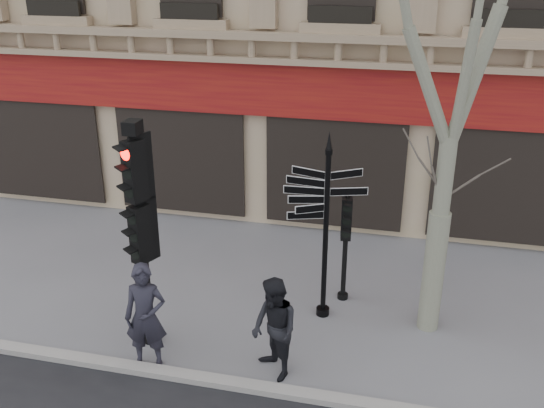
{
  "coord_description": "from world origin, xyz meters",
  "views": [
    {
      "loc": [
        1.74,
        -9.06,
        6.66
      ],
      "look_at": [
        -0.56,
        0.6,
        2.47
      ],
      "focal_mm": 40.0,
      "sensor_mm": 36.0,
      "label": 1
    }
  ],
  "objects": [
    {
      "name": "ground",
      "position": [
        0.0,
        0.0,
        0.0
      ],
      "size": [
        80.0,
        80.0,
        0.0
      ],
      "primitive_type": "plane",
      "color": "slate",
      "rests_on": "ground"
    },
    {
      "name": "kerb",
      "position": [
        0.0,
        -1.4,
        0.06
      ],
      "size": [
        80.0,
        0.25,
        0.12
      ],
      "primitive_type": "cube",
      "color": "gray",
      "rests_on": "ground"
    },
    {
      "name": "fingerpost",
      "position": [
        0.36,
        1.08,
        2.51
      ],
      "size": [
        1.76,
        1.76,
        3.74
      ],
      "rotation": [
        0.0,
        0.0,
        0.13
      ],
      "color": "black",
      "rests_on": "ground"
    },
    {
      "name": "traffic_signal_main",
      "position": [
        -2.57,
        -0.52,
        2.63
      ],
      "size": [
        0.55,
        0.48,
        4.17
      ],
      "rotation": [
        0.0,
        0.0,
        -0.41
      ],
      "color": "black",
      "rests_on": "ground"
    },
    {
      "name": "traffic_signal_secondary",
      "position": [
        0.67,
        1.77,
        1.58
      ],
      "size": [
        0.41,
        0.32,
        2.26
      ],
      "rotation": [
        0.0,
        0.0,
        0.15
      ],
      "color": "black",
      "rests_on": "ground"
    },
    {
      "name": "pedestrian_a",
      "position": [
        -2.32,
        -1.17,
        0.97
      ],
      "size": [
        0.79,
        0.6,
        1.94
      ],
      "primitive_type": "imported",
      "rotation": [
        0.0,
        0.0,
        0.2
      ],
      "color": "#201F2A",
      "rests_on": "ground"
    },
    {
      "name": "pedestrian_b",
      "position": [
        -0.16,
        -0.92,
        0.9
      ],
      "size": [
        1.1,
        1.11,
        1.81
      ],
      "primitive_type": "imported",
      "rotation": [
        0.0,
        0.0,
        -0.84
      ],
      "color": "black",
      "rests_on": "ground"
    }
  ]
}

